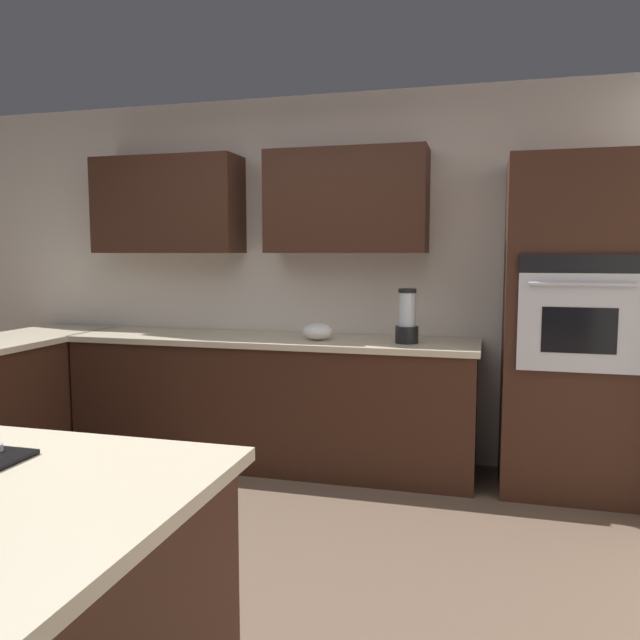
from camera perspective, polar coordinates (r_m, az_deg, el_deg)
The scene contains 7 objects.
ground_plane at distance 3.08m, azimuth -14.11°, elevation -22.76°, with size 14.00×14.00×0.00m, color brown.
wall_back at distance 4.61m, azimuth -2.87°, elevation 5.51°, with size 6.00×0.44×2.60m.
lower_cabinets_back at distance 4.44m, azimuth -4.48°, elevation -7.60°, with size 2.80×0.60×0.86m, color #381E14.
countertop_back at distance 4.36m, azimuth -4.53°, elevation -1.83°, with size 2.84×0.64×0.04m, color beige.
wall_oven at distance 4.12m, azimuth 21.95°, elevation -0.62°, with size 0.80×0.66×2.05m.
blender at distance 4.08m, azimuth 7.94°, elevation 0.02°, with size 0.15×0.15×0.35m.
mixing_bowl at distance 4.20m, azimuth -0.23°, elevation -1.03°, with size 0.21×0.21×0.12m, color white.
Camera 1 is at (-1.35, 2.35, 1.47)m, focal length 35.10 mm.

